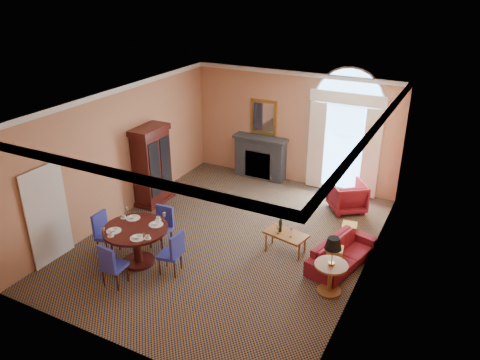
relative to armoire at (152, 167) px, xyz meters
The scene contains 12 objects.
ground 3.00m from the armoire, 16.19° to the right, with size 7.50×7.50×0.00m, color #111937.
room_envelope 3.09m from the armoire, ahead, with size 6.04×7.52×3.45m.
armoire is the anchor object (origin of this frame).
dining_table 2.90m from the armoire, 59.89° to the right, with size 1.34×1.34×1.04m.
dining_chair_north 2.28m from the armoire, 47.85° to the right, with size 0.44×0.46×0.94m.
dining_chair_south 3.73m from the armoire, 65.56° to the right, with size 0.45×0.46×0.94m.
dining_chair_east 3.42m from the armoire, 46.39° to the right, with size 0.49×0.49×0.94m.
dining_chair_west 2.57m from the armoire, 77.63° to the right, with size 0.50×0.50×0.94m.
sofa 5.35m from the armoire, ahead, with size 1.82×0.71×0.53m, color maroon.
armchair 5.08m from the armoire, 21.62° to the left, with size 0.83×0.86×0.78m, color maroon.
coffee_table 4.12m from the armoire, ahead, with size 1.00×0.68×0.83m.
side_table 5.56m from the armoire, 16.72° to the right, with size 0.63×0.63×1.18m.
Camera 1 is at (4.44, -8.09, 5.66)m, focal length 35.00 mm.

